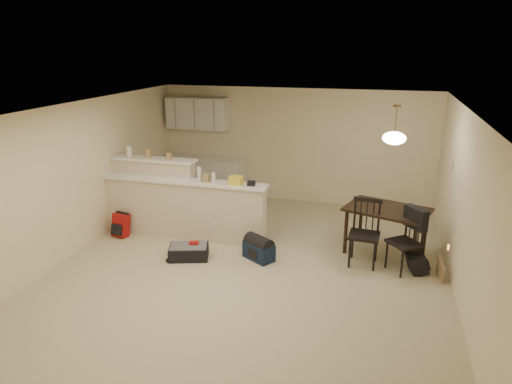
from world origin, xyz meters
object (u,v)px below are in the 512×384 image
(dining_chair_far, at_px, (404,241))
(dining_table, at_px, (387,214))
(dining_chair_near, at_px, (364,234))
(pendant_lamp, at_px, (394,138))
(navy_duffel, at_px, (259,251))
(black_daypack, at_px, (417,263))
(suitcase, at_px, (189,252))
(red_backpack, at_px, (121,225))

(dining_chair_far, bearing_deg, dining_table, 166.58)
(dining_chair_near, bearing_deg, dining_table, 60.71)
(pendant_lamp, xyz_separation_m, navy_duffel, (-1.98, -0.78, -1.85))
(dining_chair_far, xyz_separation_m, black_daypack, (0.22, 0.02, -0.35))
(dining_chair_far, distance_m, black_daypack, 0.41)
(dining_chair_far, bearing_deg, suitcase, -121.36)
(dining_chair_far, relative_size, black_daypack, 2.89)
(dining_chair_near, height_order, black_daypack, dining_chair_near)
(navy_duffel, bearing_deg, red_backpack, -152.46)
(red_backpack, distance_m, black_daypack, 5.17)
(dining_chair_near, height_order, navy_duffel, dining_chair_near)
(suitcase, relative_size, red_backpack, 1.48)
(dining_table, xyz_separation_m, black_daypack, (0.50, -0.54, -0.56))
(pendant_lamp, height_order, dining_chair_near, pendant_lamp)
(navy_duffel, distance_m, black_daypack, 2.49)
(dining_chair_near, xyz_separation_m, red_backpack, (-4.35, -0.03, -0.32))
(dining_chair_near, distance_m, red_backpack, 4.36)
(navy_duffel, bearing_deg, black_daypack, 37.92)
(dining_chair_near, relative_size, black_daypack, 3.10)
(dining_table, xyz_separation_m, suitcase, (-3.11, -1.05, -0.61))
(dining_table, bearing_deg, suitcase, -143.64)
(pendant_lamp, height_order, black_daypack, pendant_lamp)
(suitcase, bearing_deg, red_backpack, 144.10)
(black_daypack, bearing_deg, dining_chair_near, 74.96)
(red_backpack, bearing_deg, dining_table, 17.50)
(dining_chair_near, relative_size, red_backpack, 2.51)
(red_backpack, xyz_separation_m, black_daypack, (5.17, 0.00, -0.06))
(dining_chair_near, xyz_separation_m, navy_duffel, (-1.65, -0.27, -0.39))
(black_daypack, bearing_deg, navy_duffel, 82.52)
(dining_chair_near, relative_size, dining_chair_far, 1.07)
(dining_table, distance_m, red_backpack, 4.73)
(pendant_lamp, xyz_separation_m, dining_chair_near, (-0.33, -0.51, -1.45))
(dining_chair_far, distance_m, suitcase, 3.44)
(suitcase, xyz_separation_m, navy_duffel, (1.13, 0.27, 0.03))
(dining_table, height_order, dining_chair_far, dining_chair_far)
(dining_table, height_order, dining_chair_near, dining_chair_near)
(red_backpack, bearing_deg, black_daypack, 10.86)
(suitcase, height_order, red_backpack, red_backpack)
(pendant_lamp, height_order, red_backpack, pendant_lamp)
(pendant_lamp, bearing_deg, black_daypack, -47.69)
(pendant_lamp, relative_size, dining_chair_near, 0.58)
(red_backpack, distance_m, navy_duffel, 2.71)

